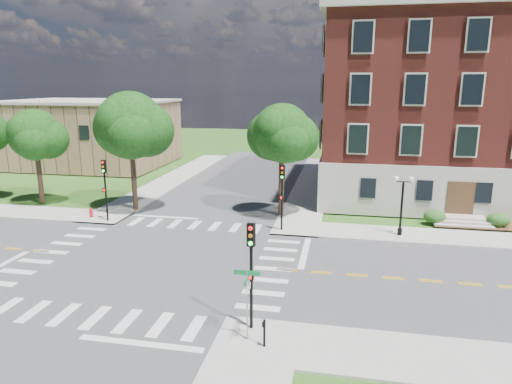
% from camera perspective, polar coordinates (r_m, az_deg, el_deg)
% --- Properties ---
extents(ground, '(160.00, 160.00, 0.00)m').
position_cam_1_polar(ground, '(28.94, -12.26, -8.33)').
color(ground, '#2C5417').
rests_on(ground, ground).
extents(road_ew, '(90.00, 12.00, 0.01)m').
position_cam_1_polar(road_ew, '(28.94, -12.26, -8.32)').
color(road_ew, '#3D3D3F').
rests_on(road_ew, ground).
extents(road_ns, '(12.00, 90.00, 0.01)m').
position_cam_1_polar(road_ns, '(28.93, -12.26, -8.32)').
color(road_ns, '#3D3D3F').
rests_on(road_ns, ground).
extents(sidewalk_ne, '(34.00, 34.00, 0.12)m').
position_cam_1_polar(sidewalk_ne, '(41.56, 16.72, -1.79)').
color(sidewalk_ne, '#9E9B93').
rests_on(sidewalk_ne, ground).
extents(sidewalk_nw, '(34.00, 34.00, 0.12)m').
position_cam_1_polar(sidewalk_nw, '(49.01, -21.84, 0.09)').
color(sidewalk_nw, '#9E9B93').
rests_on(sidewalk_nw, ground).
extents(crosswalk_east, '(2.20, 10.20, 0.02)m').
position_cam_1_polar(crosswalk_east, '(27.04, 2.13, -9.61)').
color(crosswalk_east, silver).
rests_on(crosswalk_east, ground).
extents(stop_bar_east, '(0.40, 5.50, 0.00)m').
position_cam_1_polar(stop_bar_east, '(29.63, 6.12, -7.56)').
color(stop_bar_east, silver).
rests_on(stop_bar_east, ground).
extents(main_building, '(30.60, 22.40, 16.50)m').
position_cam_1_polar(main_building, '(48.41, 26.99, 9.38)').
color(main_building, '#B4AC9F').
rests_on(main_building, ground).
extents(secondary_building, '(20.40, 15.40, 8.30)m').
position_cam_1_polar(secondary_building, '(64.08, -20.18, 7.02)').
color(secondary_building, '#846349').
rests_on(secondary_building, ground).
extents(tree_b, '(4.40, 4.40, 8.32)m').
position_cam_1_polar(tree_b, '(44.22, -25.90, 6.45)').
color(tree_b, black).
rests_on(tree_b, ground).
extents(tree_c, '(5.55, 5.55, 9.87)m').
position_cam_1_polar(tree_c, '(38.91, -15.42, 7.99)').
color(tree_c, black).
rests_on(tree_c, ground).
extents(tree_d, '(4.66, 4.66, 8.98)m').
position_cam_1_polar(tree_d, '(36.10, 3.26, 7.32)').
color(tree_d, black).
rests_on(tree_d, ground).
extents(traffic_signal_se, '(0.37, 0.42, 4.80)m').
position_cam_1_polar(traffic_signal_se, '(19.55, -0.62, -8.82)').
color(traffic_signal_se, black).
rests_on(traffic_signal_se, ground).
extents(traffic_signal_ne, '(0.38, 0.45, 4.80)m').
position_cam_1_polar(traffic_signal_ne, '(32.69, 3.27, 0.35)').
color(traffic_signal_ne, black).
rests_on(traffic_signal_ne, ground).
extents(traffic_signal_nw, '(0.34, 0.37, 4.80)m').
position_cam_1_polar(traffic_signal_nw, '(36.77, -18.38, 1.16)').
color(traffic_signal_nw, black).
rests_on(traffic_signal_nw, ground).
extents(twin_lamp_west, '(1.36, 0.36, 4.23)m').
position_cam_1_polar(twin_lamp_west, '(33.33, 17.78, -1.20)').
color(twin_lamp_west, black).
rests_on(twin_lamp_west, ground).
extents(street_sign_pole, '(1.10, 1.10, 3.10)m').
position_cam_1_polar(street_sign_pole, '(19.08, -1.09, -12.30)').
color(street_sign_pole, gray).
rests_on(street_sign_pole, ground).
extents(push_button_post, '(0.14, 0.21, 1.20)m').
position_cam_1_polar(push_button_post, '(19.30, 1.04, -17.06)').
color(push_button_post, black).
rests_on(push_button_post, ground).
extents(fire_hydrant, '(0.35, 0.35, 0.75)m').
position_cam_1_polar(fire_hydrant, '(38.88, -19.92, -2.45)').
color(fire_hydrant, red).
rests_on(fire_hydrant, ground).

